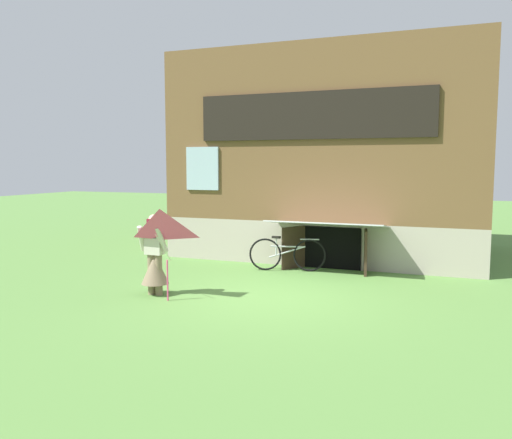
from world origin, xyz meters
The scene contains 5 objects.
ground_plane centered at (0.00, 0.00, 0.00)m, with size 60.00×60.00×0.00m, color #56843D.
log_house centered at (0.00, 5.67, 2.69)m, with size 7.93×6.46×5.38m.
person centered at (-2.07, -0.68, 0.65)m, with size 0.61×0.52×1.54m.
kite centered at (-1.63, -1.18, 1.29)m, with size 1.03×0.94×1.62m.
bicycle_silver centered at (-0.39, 2.36, 0.39)m, with size 1.75×0.45×0.81m.
Camera 1 is at (3.23, -9.09, 2.47)m, focal length 36.63 mm.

